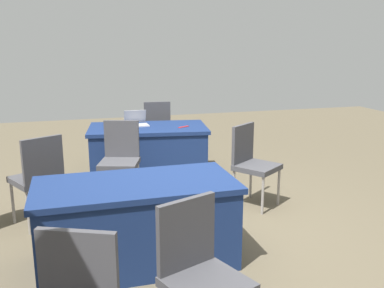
{
  "coord_description": "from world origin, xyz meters",
  "views": [
    {
      "loc": [
        1.19,
        3.66,
        1.87
      ],
      "look_at": [
        0.07,
        -0.24,
        0.9
      ],
      "focal_mm": 39.81,
      "sensor_mm": 36.0,
      "label": 1
    }
  ],
  "objects_px": {
    "table_foreground": "(149,152)",
    "table_mid_left": "(137,222)",
    "chair_back_row": "(199,269)",
    "laptop_silver": "(136,123)",
    "chair_near_front": "(157,126)",
    "yarn_ball": "(111,125)",
    "chair_by_pillar": "(39,174)",
    "scissors_red": "(184,127)",
    "chair_tucked_left": "(252,160)",
    "chair_tucked_right": "(120,156)"
  },
  "relations": [
    {
      "from": "table_mid_left",
      "to": "chair_by_pillar",
      "type": "relative_size",
      "value": 1.75
    },
    {
      "from": "table_mid_left",
      "to": "yarn_ball",
      "type": "relative_size",
      "value": 15.28
    },
    {
      "from": "table_mid_left",
      "to": "laptop_silver",
      "type": "distance_m",
      "value": 2.58
    },
    {
      "from": "table_foreground",
      "to": "table_mid_left",
      "type": "relative_size",
      "value": 1.03
    },
    {
      "from": "chair_near_front",
      "to": "yarn_ball",
      "type": "xyz_separation_m",
      "value": [
        0.82,
        0.98,
        0.23
      ]
    },
    {
      "from": "chair_by_pillar",
      "to": "chair_back_row",
      "type": "relative_size",
      "value": 1.01
    },
    {
      "from": "table_mid_left",
      "to": "laptop_silver",
      "type": "relative_size",
      "value": 5.17
    },
    {
      "from": "chair_near_front",
      "to": "table_foreground",
      "type": "bearing_deg",
      "value": -103.23
    },
    {
      "from": "laptop_silver",
      "to": "chair_tucked_left",
      "type": "bearing_deg",
      "value": 123.93
    },
    {
      "from": "chair_near_front",
      "to": "laptop_silver",
      "type": "xyz_separation_m",
      "value": [
        0.44,
        0.78,
        0.21
      ]
    },
    {
      "from": "chair_tucked_left",
      "to": "chair_back_row",
      "type": "xyz_separation_m",
      "value": [
        1.31,
        2.18,
        0.01
      ]
    },
    {
      "from": "table_mid_left",
      "to": "chair_by_pillar",
      "type": "bearing_deg",
      "value": -50.77
    },
    {
      "from": "chair_near_front",
      "to": "chair_tucked_right",
      "type": "height_order",
      "value": "same"
    },
    {
      "from": "chair_back_row",
      "to": "scissors_red",
      "type": "bearing_deg",
      "value": -125.17
    },
    {
      "from": "table_mid_left",
      "to": "chair_tucked_right",
      "type": "distance_m",
      "value": 1.56
    },
    {
      "from": "chair_tucked_left",
      "to": "chair_tucked_right",
      "type": "relative_size",
      "value": 0.99
    },
    {
      "from": "chair_near_front",
      "to": "yarn_ball",
      "type": "distance_m",
      "value": 1.3
    },
    {
      "from": "chair_tucked_left",
      "to": "yarn_ball",
      "type": "relative_size",
      "value": 8.58
    },
    {
      "from": "chair_back_row",
      "to": "laptop_silver",
      "type": "height_order",
      "value": "chair_back_row"
    },
    {
      "from": "table_mid_left",
      "to": "chair_near_front",
      "type": "bearing_deg",
      "value": -104.3
    },
    {
      "from": "laptop_silver",
      "to": "table_mid_left",
      "type": "bearing_deg",
      "value": 79.16
    },
    {
      "from": "laptop_silver",
      "to": "yarn_ball",
      "type": "bearing_deg",
      "value": 26.62
    },
    {
      "from": "table_foreground",
      "to": "chair_by_pillar",
      "type": "height_order",
      "value": "chair_by_pillar"
    },
    {
      "from": "chair_near_front",
      "to": "chair_back_row",
      "type": "bearing_deg",
      "value": -93.04
    },
    {
      "from": "chair_by_pillar",
      "to": "yarn_ball",
      "type": "xyz_separation_m",
      "value": [
        -0.87,
        -1.28,
        0.23
      ]
    },
    {
      "from": "chair_by_pillar",
      "to": "yarn_ball",
      "type": "bearing_deg",
      "value": 27.57
    },
    {
      "from": "chair_tucked_left",
      "to": "scissors_red",
      "type": "bearing_deg",
      "value": -103.39
    },
    {
      "from": "chair_tucked_left",
      "to": "yarn_ball",
      "type": "xyz_separation_m",
      "value": [
        1.48,
        -1.33,
        0.24
      ]
    },
    {
      "from": "table_foreground",
      "to": "chair_by_pillar",
      "type": "xyz_separation_m",
      "value": [
        1.38,
        1.34,
        0.19
      ]
    },
    {
      "from": "table_foreground",
      "to": "table_mid_left",
      "type": "height_order",
      "value": "same"
    },
    {
      "from": "yarn_ball",
      "to": "chair_by_pillar",
      "type": "bearing_deg",
      "value": 56.02
    },
    {
      "from": "chair_back_row",
      "to": "chair_tucked_left",
      "type": "bearing_deg",
      "value": -142.66
    },
    {
      "from": "table_mid_left",
      "to": "table_foreground",
      "type": "bearing_deg",
      "value": -102.68
    },
    {
      "from": "table_foreground",
      "to": "chair_tucked_left",
      "type": "relative_size",
      "value": 1.83
    },
    {
      "from": "chair_near_front",
      "to": "chair_tucked_right",
      "type": "distance_m",
      "value": 1.93
    },
    {
      "from": "table_mid_left",
      "to": "scissors_red",
      "type": "bearing_deg",
      "value": -114.52
    },
    {
      "from": "chair_near_front",
      "to": "laptop_silver",
      "type": "relative_size",
      "value": 2.94
    },
    {
      "from": "table_mid_left",
      "to": "chair_tucked_left",
      "type": "relative_size",
      "value": 1.78
    },
    {
      "from": "table_foreground",
      "to": "table_mid_left",
      "type": "distance_m",
      "value": 2.44
    },
    {
      "from": "table_foreground",
      "to": "chair_by_pillar",
      "type": "distance_m",
      "value": 1.93
    },
    {
      "from": "table_foreground",
      "to": "scissors_red",
      "type": "relative_size",
      "value": 9.65
    },
    {
      "from": "chair_by_pillar",
      "to": "yarn_ball",
      "type": "relative_size",
      "value": 8.74
    },
    {
      "from": "table_mid_left",
      "to": "chair_tucked_left",
      "type": "height_order",
      "value": "chair_tucked_left"
    },
    {
      "from": "laptop_silver",
      "to": "scissors_red",
      "type": "xyz_separation_m",
      "value": [
        -0.61,
        0.31,
        -0.04
      ]
    },
    {
      "from": "chair_tucked_left",
      "to": "chair_back_row",
      "type": "relative_size",
      "value": 0.99
    },
    {
      "from": "chair_tucked_left",
      "to": "scissors_red",
      "type": "relative_size",
      "value": 5.27
    },
    {
      "from": "laptop_silver",
      "to": "chair_tucked_right",
      "type": "bearing_deg",
      "value": 68.33
    },
    {
      "from": "chair_by_pillar",
      "to": "laptop_silver",
      "type": "distance_m",
      "value": 1.95
    },
    {
      "from": "table_foreground",
      "to": "yarn_ball",
      "type": "distance_m",
      "value": 0.66
    },
    {
      "from": "chair_back_row",
      "to": "scissors_red",
      "type": "relative_size",
      "value": 5.32
    }
  ]
}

